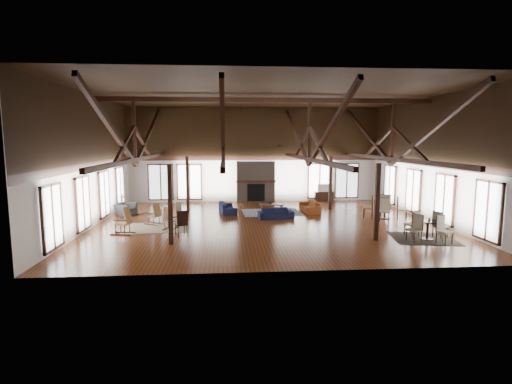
{
  "coord_description": "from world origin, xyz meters",
  "views": [
    {
      "loc": [
        -1.92,
        -18.53,
        3.94
      ],
      "look_at": [
        -0.41,
        1.0,
        1.38
      ],
      "focal_mm": 28.0,
      "sensor_mm": 36.0,
      "label": 1
    }
  ],
  "objects": [
    {
      "name": "rug_dark",
      "position": [
        6.01,
        -3.41,
        0.01
      ],
      "size": [
        2.74,
        2.57,
        0.01
      ],
      "primitive_type": "cube",
      "rotation": [
        0.0,
        0.0,
        -0.17
      ],
      "color": "black",
      "rests_on": "floor"
    },
    {
      "name": "rug_tan",
      "position": [
        -5.04,
        -0.55,
        0.01
      ],
      "size": [
        3.08,
        2.5,
        0.01
      ],
      "primitive_type": "cube",
      "rotation": [
        0.0,
        0.0,
        0.08
      ],
      "color": "tan",
      "rests_on": "floor"
    },
    {
      "name": "coffee_table",
      "position": [
        0.58,
        2.77,
        0.43
      ],
      "size": [
        1.29,
        0.68,
        0.49
      ],
      "rotation": [
        0.0,
        0.0,
        -0.04
      ],
      "color": "brown",
      "rests_on": "floor"
    },
    {
      "name": "side_table_lamp",
      "position": [
        -7.6,
        3.57,
        0.4
      ],
      "size": [
        0.41,
        0.41,
        1.06
      ],
      "color": "black",
      "rests_on": "floor"
    },
    {
      "name": "sofa_navy_left",
      "position": [
        -1.82,
        2.93,
        0.29
      ],
      "size": [
        2.04,
        1.01,
        0.57
      ],
      "primitive_type": "imported",
      "rotation": [
        0.0,
        0.0,
        1.7
      ],
      "color": "#141A38",
      "rests_on": "floor"
    },
    {
      "name": "rocking_chair_c",
      "position": [
        -6.15,
        -1.74,
        0.56
      ],
      "size": [
        1.0,
        0.67,
        1.19
      ],
      "rotation": [
        0.0,
        0.0,
        1.35
      ],
      "color": "#946138",
      "rests_on": "floor"
    },
    {
      "name": "wall_front",
      "position": [
        0.0,
        -7.0,
        3.0
      ],
      "size": [
        16.0,
        0.02,
        6.0
      ],
      "primitive_type": "cube",
      "color": "silver",
      "rests_on": "floor"
    },
    {
      "name": "armchair",
      "position": [
        -7.2,
        2.75,
        0.31
      ],
      "size": [
        1.21,
        1.15,
        0.63
      ],
      "primitive_type": "imported",
      "rotation": [
        0.0,
        0.0,
        1.18
      ],
      "color": "#323234",
      "rests_on": "floor"
    },
    {
      "name": "wall_left",
      "position": [
        -8.0,
        0.0,
        3.0
      ],
      "size": [
        0.02,
        14.0,
        6.0
      ],
      "primitive_type": "cube",
      "color": "silver",
      "rests_on": "floor"
    },
    {
      "name": "sofa_orange",
      "position": [
        2.73,
        2.99,
        0.29
      ],
      "size": [
        2.04,
        0.85,
        0.59
      ],
      "primitive_type": "imported",
      "rotation": [
        0.0,
        0.0,
        -1.54
      ],
      "color": "brown",
      "rests_on": "floor"
    },
    {
      "name": "side_chair_b",
      "position": [
        -3.72,
        -2.33,
        0.64
      ],
      "size": [
        0.61,
        0.61,
        1.1
      ],
      "rotation": [
        0.0,
        0.0,
        0.41
      ],
      "color": "black",
      "rests_on": "floor"
    },
    {
      "name": "ceiling_fan",
      "position": [
        0.5,
        -1.0,
        3.73
      ],
      "size": [
        1.6,
        1.6,
        0.75
      ],
      "color": "black",
      "rests_on": "roof_truss"
    },
    {
      "name": "wall_right",
      "position": [
        8.0,
        0.0,
        3.0
      ],
      "size": [
        0.02,
        14.0,
        6.0
      ],
      "primitive_type": "cube",
      "color": "silver",
      "rests_on": "floor"
    },
    {
      "name": "wall_back",
      "position": [
        0.0,
        7.0,
        3.0
      ],
      "size": [
        16.0,
        0.02,
        6.0
      ],
      "primitive_type": "cube",
      "color": "silver",
      "rests_on": "floor"
    },
    {
      "name": "cup_near",
      "position": [
        6.18,
        -3.48,
        0.81
      ],
      "size": [
        0.15,
        0.15,
        0.1
      ],
      "primitive_type": "imported",
      "rotation": [
        0.0,
        0.0,
        0.29
      ],
      "color": "#B2B2B2",
      "rests_on": "cafe_table_near"
    },
    {
      "name": "sofa_navy_front",
      "position": [
        0.61,
        1.21,
        0.26
      ],
      "size": [
        1.85,
        0.94,
        0.52
      ],
      "primitive_type": "imported",
      "rotation": [
        0.0,
        0.0,
        0.14
      ],
      "color": "#131734",
      "rests_on": "floor"
    },
    {
      "name": "side_chair_a",
      "position": [
        -4.09,
        0.58,
        0.58
      ],
      "size": [
        0.59,
        0.59,
        1.0
      ],
      "rotation": [
        0.0,
        0.0,
        -0.89
      ],
      "color": "black",
      "rests_on": "floor"
    },
    {
      "name": "ceiling",
      "position": [
        0.0,
        0.0,
        6.0
      ],
      "size": [
        16.0,
        14.0,
        0.02
      ],
      "primitive_type": "cube",
      "color": "black",
      "rests_on": "wall_back"
    },
    {
      "name": "floor",
      "position": [
        0.0,
        0.0,
        0.0
      ],
      "size": [
        16.0,
        16.0,
        0.0
      ],
      "primitive_type": "plane",
      "color": "brown",
      "rests_on": "ground"
    },
    {
      "name": "cafe_table_near",
      "position": [
        6.08,
        -3.57,
        0.53
      ],
      "size": [
        2.05,
        2.05,
        1.06
      ],
      "rotation": [
        0.0,
        0.0,
        0.41
      ],
      "color": "black",
      "rests_on": "floor"
    },
    {
      "name": "rocking_chair_a",
      "position": [
        -5.22,
        0.13,
        0.49
      ],
      "size": [
        0.91,
        0.79,
        1.04
      ],
      "rotation": [
        0.0,
        0.0,
        1.01
      ],
      "color": "#946138",
      "rests_on": "floor"
    },
    {
      "name": "roof_truss",
      "position": [
        0.0,
        0.0,
        4.03
      ],
      "size": [
        15.6,
        14.07,
        3.14
      ],
      "color": "black",
      "rests_on": "wall_back"
    },
    {
      "name": "cup_far",
      "position": [
        6.05,
        0.8,
        0.86
      ],
      "size": [
        0.16,
        0.16,
        0.1
      ],
      "primitive_type": "imported",
      "rotation": [
        0.0,
        0.0,
        0.41
      ],
      "color": "#B2B2B2",
      "rests_on": "cafe_table_far"
    },
    {
      "name": "vase",
      "position": [
        0.51,
        2.77,
        0.57
      ],
      "size": [
        0.2,
        0.2,
        0.17
      ],
      "primitive_type": "imported",
      "rotation": [
        0.0,
        0.0,
        -0.26
      ],
      "color": "#B2B2B2",
      "rests_on": "coffee_table"
    },
    {
      "name": "rocking_chair_b",
      "position": [
        -4.41,
        -0.96,
        0.48
      ],
      "size": [
        0.65,
        0.89,
        1.03
      ],
      "rotation": [
        0.0,
        0.0,
        -0.31
      ],
      "color": "#946138",
      "rests_on": "floor"
    },
    {
      "name": "cafe_table_far",
      "position": [
        6.1,
        0.75,
        0.56
      ],
      "size": [
        2.18,
        2.18,
        1.13
      ],
      "rotation": [
        0.0,
        0.0,
        -0.41
      ],
      "color": "black",
      "rests_on": "floor"
    },
    {
      "name": "television",
      "position": [
        4.46,
        6.75,
        0.86
      ],
      "size": [
        0.89,
        0.17,
        0.51
      ],
      "primitive_type": "imported",
      "rotation": [
        0.0,
        0.0,
        0.06
      ],
      "color": "#B2B2B2",
      "rests_on": "tv_console"
    },
    {
      "name": "rug_navy",
      "position": [
        0.59,
        2.87,
        0.01
      ],
      "size": [
        3.24,
        2.5,
        0.01
      ],
      "primitive_type": "cube",
      "rotation": [
        0.0,
        0.0,
        0.05
      ],
      "color": "#192347",
      "rests_on": "floor"
    },
    {
      "name": "post_grid",
      "position": [
        0.0,
        0.0,
        1.52
      ],
      "size": [
        8.16,
        7.16,
        3.05
      ],
      "color": "black",
      "rests_on": "floor"
    },
    {
      "name": "tv_console",
      "position": [
        4.46,
        6.75,
        0.31
      ],
      "size": [
        1.22,
        0.46,
        0.61
      ],
      "primitive_type": "cube",
      "color": "black",
      "rests_on": "floor"
    },
    {
      "name": "fireplace",
      "position": [
        0.0,
        6.67,
        1.29
      ],
      "size": [
        2.5,
        0.69,
        2.6
      ],
      "color": "#6A5C51",
      "rests_on": "floor"
    }
  ]
}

